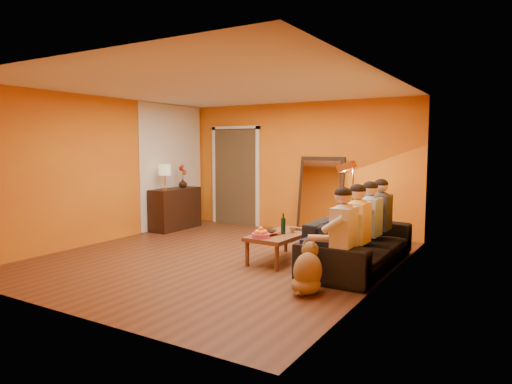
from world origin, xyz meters
The scene contains 27 objects.
room_shell centered at (0.00, 0.37, 1.30)m, with size 5.00×5.50×2.60m.
white_accent centered at (-2.48, 1.75, 1.30)m, with size 0.02×1.90×2.58m, color white.
doorway_recess centered at (-1.50, 2.83, 1.05)m, with size 1.06×0.30×2.10m, color #3F2D19.
door_jamb_left centered at (-2.07, 2.71, 1.05)m, with size 0.08×0.06×2.20m, color white.
door_jamb_right centered at (-0.93, 2.71, 1.05)m, with size 0.08×0.06×2.20m, color white.
door_header centered at (-1.50, 2.71, 2.12)m, with size 1.22×0.06×0.08m, color white.
mirror_frame centered at (0.55, 2.63, 0.76)m, with size 0.92×0.06×1.52m, color black.
mirror_glass centered at (0.55, 2.59, 0.76)m, with size 0.78×0.02×1.36m, color white.
sideboard centered at (-2.24, 1.55, 0.42)m, with size 0.44×1.18×0.85m, color black.
table_lamp centered at (-2.24, 1.25, 1.10)m, with size 0.24×0.24×0.51m, color beige, non-canonical shape.
sofa centered at (2.00, 0.63, 0.36)m, with size 0.95×2.44×0.71m, color black.
coffee_table centered at (0.90, 0.34, 0.21)m, with size 0.62×1.22×0.42m, color brown, non-canonical shape.
floor_lamp centered at (1.52, 1.71, 0.72)m, with size 0.30×0.24×1.44m, color #C37739, non-canonical shape.
dog centered at (1.87, -0.86, 0.31)m, with size 0.34×0.52×0.62m, color #916341, non-canonical shape.
person_far_left centered at (2.13, -0.37, 0.61)m, with size 0.70×0.44×1.22m, color beige, non-canonical shape.
person_mid_left centered at (2.13, 0.18, 0.61)m, with size 0.70×0.44×1.22m, color #FAC553, non-canonical shape.
person_mid_right centered at (2.13, 0.73, 0.61)m, with size 0.70×0.44×1.22m, color #8EADDB, non-canonical shape.
person_far_right centered at (2.13, 1.28, 0.61)m, with size 0.70×0.44×1.22m, color #333237, non-canonical shape.
fruit_bowl centered at (0.80, -0.11, 0.50)m, with size 0.26×0.26×0.16m, color #CE4873, non-canonical shape.
wine_bottle centered at (0.95, 0.29, 0.58)m, with size 0.07×0.07×0.31m, color black.
tumbler centered at (1.02, 0.46, 0.46)m, with size 0.09×0.09×0.09m, color #B27F3F.
laptop centered at (1.08, 0.69, 0.43)m, with size 0.30×0.19×0.02m, color black.
book_lower centered at (0.72, 0.14, 0.43)m, with size 0.16×0.22×0.02m, color black.
book_mid centered at (0.73, 0.15, 0.45)m, with size 0.20×0.27×0.02m, color #B22E14.
book_upper centered at (0.72, 0.13, 0.47)m, with size 0.16×0.22×0.02m, color black.
vase centered at (-2.24, 1.80, 0.94)m, with size 0.18×0.18×0.19m, color black.
flowers centered at (-2.24, 1.80, 1.21)m, with size 0.17×0.17×0.48m, color #B22E14, non-canonical shape.
Camera 1 is at (4.04, -5.65, 1.72)m, focal length 32.00 mm.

